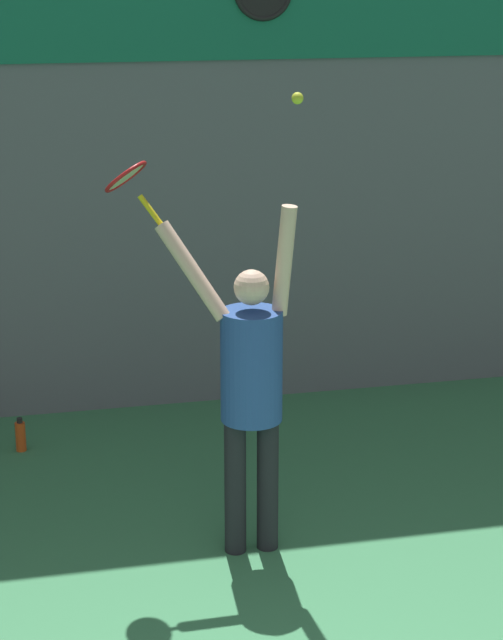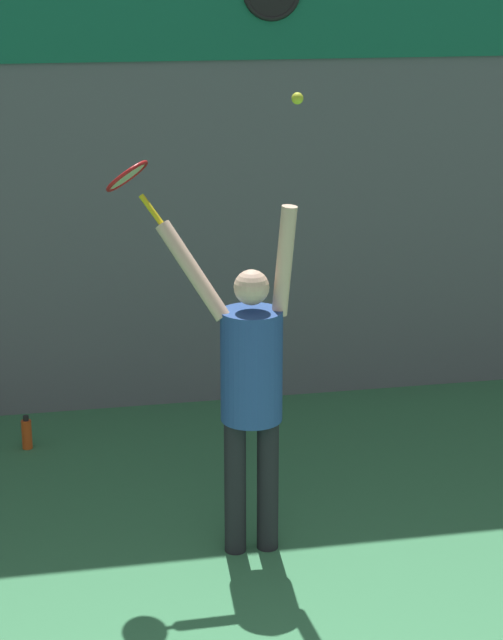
% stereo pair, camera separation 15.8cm
% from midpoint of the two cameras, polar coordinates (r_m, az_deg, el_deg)
% --- Properties ---
extents(back_wall, '(18.00, 0.10, 5.00)m').
position_cam_midpoint_polar(back_wall, '(8.80, -7.25, 11.16)').
color(back_wall, slate).
rests_on(back_wall, ground_plane).
extents(tennis_player, '(0.80, 0.49, 2.12)m').
position_cam_midpoint_polar(tennis_player, '(6.72, -0.72, -2.96)').
color(tennis_player, black).
rests_on(tennis_player, ground_plane).
extents(tennis_racket, '(0.38, 0.37, 0.37)m').
position_cam_midpoint_polar(tennis_racket, '(6.66, -6.78, 6.87)').
color(tennis_racket, yellow).
extents(tennis_ball, '(0.06, 0.06, 0.06)m').
position_cam_midpoint_polar(tennis_ball, '(6.32, 1.55, 10.86)').
color(tennis_ball, '#CCDB2D').
extents(water_bottle, '(0.07, 0.07, 0.25)m').
position_cam_midpoint_polar(water_bottle, '(8.63, -11.82, -5.60)').
color(water_bottle, '#D84C19').
rests_on(water_bottle, ground_plane).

